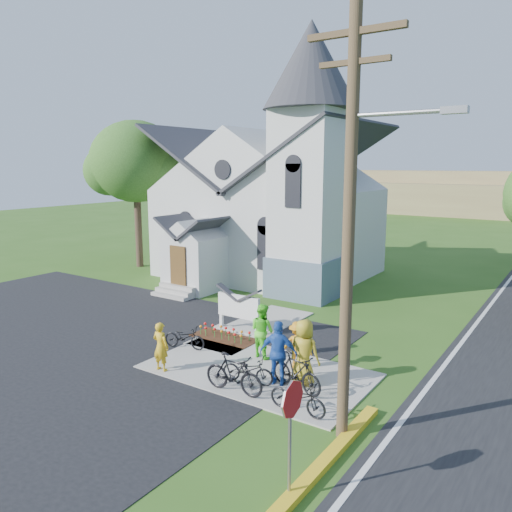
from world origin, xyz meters
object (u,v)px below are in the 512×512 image
Objects in this scene: cyclist_0 at (161,346)px; church_sign at (239,307)px; bike_0 at (185,337)px; cyclist_4 at (304,352)px; bike_2 at (248,370)px; bike_4 at (298,397)px; bike_1 at (234,374)px; cyclist_1 at (262,330)px; stop_sign at (292,415)px; utility_pole at (352,213)px; cyclist_3 at (297,345)px; bike_3 at (296,372)px; cyclist_2 at (279,353)px.

church_sign is at bearing -91.23° from cyclist_0.
cyclist_0 is 1.01× the size of bike_0.
cyclist_0 is (0.17, -4.40, -0.19)m from church_sign.
bike_0 is 4.92m from cyclist_4.
bike_2 is 1.75m from cyclist_4.
cyclist_4 is at bearing 25.30° from bike_4.
cyclist_1 is at bearing 14.52° from bike_1.
church_sign is 9.97m from stop_sign.
utility_pole is 6.15m from cyclist_3.
cyclist_0 is 0.97× the size of bike_2.
bike_4 is at bearing -135.77° from bike_3.
stop_sign reaches higher than cyclist_3.
stop_sign is 5.39m from bike_2.
church_sign is at bearing 144.40° from utility_pole.
bike_1 reaches higher than bike_3.
cyclist_3 reaches higher than bike_1.
bike_1 is at bearing 140.24° from stop_sign.
utility_pole is (6.56, -4.70, 4.38)m from church_sign.
bike_0 is at bearing -24.56° from cyclist_2.
cyclist_4 is at bearing 166.01° from cyclist_1.
church_sign is 6.76m from bike_4.
stop_sign is 5.21m from cyclist_4.
bike_0 is at bearing 145.87° from stop_sign.
utility_pole is 5.45m from bike_3.
cyclist_0 reaches higher than bike_4.
bike_3 is at bearing 157.74° from cyclist_2.
bike_4 is at bearing 117.00° from stop_sign.
cyclist_4 is (1.39, 0.89, 0.56)m from bike_2.
cyclist_0 is at bearing 21.08° from cyclist_4.
cyclist_0 reaches higher than bike_3.
bike_1 is 0.76m from bike_2.
cyclist_1 is 1.13× the size of bike_2.
stop_sign is 8.72m from bike_0.
stop_sign is (0.07, -2.70, -3.62)m from utility_pole.
bike_0 is (-7.13, 4.84, -1.32)m from stop_sign.
bike_1 is (-3.54, 0.30, -4.78)m from utility_pole.
cyclist_2 reaches higher than cyclist_1.
church_sign is at bearing -32.41° from cyclist_4.
cyclist_4 is at bearing -68.85° from bike_2.
cyclist_4 is (-2.25, 4.64, -0.74)m from stop_sign.
utility_pole reaches higher than bike_1.
church_sign is 9.18m from utility_pole.
bike_1 reaches higher than bike_2.
cyclist_0 is (-6.46, 3.00, -0.95)m from stop_sign.
cyclist_2 reaches higher than bike_4.
cyclist_2 reaches higher than bike_2.
bike_2 reaches higher than bike_0.
cyclist_2 is 1.86m from bike_4.
stop_sign is 1.59× the size of bike_0.
church_sign is 4.41m from cyclist_0.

